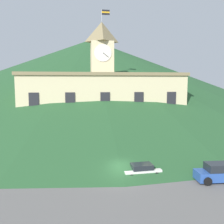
{
  "coord_description": "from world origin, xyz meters",
  "views": [
    {
      "loc": [
        -4.83,
        -27.58,
        11.1
      ],
      "look_at": [
        0.0,
        8.34,
        6.82
      ],
      "focal_mm": 40.0,
      "sensor_mm": 36.0,
      "label": 1
    }
  ],
  "objects_px": {
    "street_lamp_far_left": "(41,126)",
    "car_gray_pickup": "(77,153)",
    "car_white_taxi": "(142,170)",
    "car_silver_hatch": "(116,150)",
    "street_lamp_center": "(171,124)",
    "car_green_wagon": "(23,152)",
    "street_lamp_left": "(104,125)",
    "car_red_sedan": "(209,154)",
    "car_blue_van": "(218,173)"
  },
  "relations": [
    {
      "from": "street_lamp_left",
      "to": "street_lamp_center",
      "type": "xyz_separation_m",
      "value": [
        12.35,
        0.0,
        -0.22
      ]
    },
    {
      "from": "street_lamp_far_left",
      "to": "car_gray_pickup",
      "type": "height_order",
      "value": "street_lamp_far_left"
    },
    {
      "from": "street_lamp_far_left",
      "to": "street_lamp_center",
      "type": "distance_m",
      "value": 23.22
    },
    {
      "from": "car_white_taxi",
      "to": "car_silver_hatch",
      "type": "height_order",
      "value": "same"
    },
    {
      "from": "car_green_wagon",
      "to": "street_lamp_left",
      "type": "bearing_deg",
      "value": -164.99
    },
    {
      "from": "car_white_taxi",
      "to": "car_blue_van",
      "type": "bearing_deg",
      "value": 157.31
    },
    {
      "from": "street_lamp_left",
      "to": "car_red_sedan",
      "type": "distance_m",
      "value": 17.73
    },
    {
      "from": "street_lamp_far_left",
      "to": "car_white_taxi",
      "type": "distance_m",
      "value": 20.74
    },
    {
      "from": "street_lamp_center",
      "to": "car_blue_van",
      "type": "bearing_deg",
      "value": -93.98
    },
    {
      "from": "car_red_sedan",
      "to": "car_blue_van",
      "type": "distance_m",
      "value": 9.07
    },
    {
      "from": "street_lamp_left",
      "to": "car_silver_hatch",
      "type": "distance_m",
      "value": 6.9
    },
    {
      "from": "street_lamp_far_left",
      "to": "car_green_wagon",
      "type": "relative_size",
      "value": 1.07
    },
    {
      "from": "car_green_wagon",
      "to": "car_blue_van",
      "type": "distance_m",
      "value": 27.16
    },
    {
      "from": "car_gray_pickup",
      "to": "car_green_wagon",
      "type": "height_order",
      "value": "car_gray_pickup"
    },
    {
      "from": "car_green_wagon",
      "to": "car_blue_van",
      "type": "bearing_deg",
      "value": 145.31
    },
    {
      "from": "street_lamp_left",
      "to": "car_gray_pickup",
      "type": "bearing_deg",
      "value": -124.25
    },
    {
      "from": "car_green_wagon",
      "to": "car_white_taxi",
      "type": "bearing_deg",
      "value": 140.73
    },
    {
      "from": "car_white_taxi",
      "to": "car_green_wagon",
      "type": "xyz_separation_m",
      "value": [
        -15.76,
        10.13,
        0.02
      ]
    },
    {
      "from": "street_lamp_center",
      "to": "car_red_sedan",
      "type": "distance_m",
      "value": 10.19
    },
    {
      "from": "street_lamp_center",
      "to": "car_blue_van",
      "type": "relative_size",
      "value": 0.93
    },
    {
      "from": "car_white_taxi",
      "to": "street_lamp_far_left",
      "type": "bearing_deg",
      "value": -52.34
    },
    {
      "from": "street_lamp_center",
      "to": "car_silver_hatch",
      "type": "height_order",
      "value": "street_lamp_center"
    },
    {
      "from": "street_lamp_center",
      "to": "car_green_wagon",
      "type": "bearing_deg",
      "value": -168.61
    },
    {
      "from": "street_lamp_center",
      "to": "car_gray_pickup",
      "type": "xyz_separation_m",
      "value": [
        -17.13,
        -7.01,
        -2.7
      ]
    },
    {
      "from": "car_gray_pickup",
      "to": "car_red_sedan",
      "type": "relative_size",
      "value": 1.18
    },
    {
      "from": "street_lamp_center",
      "to": "car_white_taxi",
      "type": "height_order",
      "value": "street_lamp_center"
    },
    {
      "from": "car_white_taxi",
      "to": "car_silver_hatch",
      "type": "xyz_separation_m",
      "value": [
        -1.69,
        9.14,
        -0.0
      ]
    },
    {
      "from": "car_gray_pickup",
      "to": "car_blue_van",
      "type": "bearing_deg",
      "value": 143.0
    },
    {
      "from": "car_red_sedan",
      "to": "car_silver_hatch",
      "type": "bearing_deg",
      "value": 160.01
    },
    {
      "from": "car_red_sedan",
      "to": "car_white_taxi",
      "type": "bearing_deg",
      "value": -159.63
    },
    {
      "from": "car_silver_hatch",
      "to": "street_lamp_center",
      "type": "bearing_deg",
      "value": 34.52
    },
    {
      "from": "car_blue_van",
      "to": "street_lamp_left",
      "type": "bearing_deg",
      "value": -55.82
    },
    {
      "from": "car_white_taxi",
      "to": "street_lamp_center",
      "type": "bearing_deg",
      "value": -126.37
    },
    {
      "from": "street_lamp_left",
      "to": "car_blue_van",
      "type": "distance_m",
      "value": 21.23
    },
    {
      "from": "street_lamp_left",
      "to": "car_green_wagon",
      "type": "height_order",
      "value": "street_lamp_left"
    },
    {
      "from": "street_lamp_far_left",
      "to": "car_red_sedan",
      "type": "distance_m",
      "value": 27.39
    },
    {
      "from": "street_lamp_center",
      "to": "car_red_sedan",
      "type": "bearing_deg",
      "value": -76.54
    },
    {
      "from": "street_lamp_center",
      "to": "car_white_taxi",
      "type": "distance_m",
      "value": 18.11
    },
    {
      "from": "street_lamp_center",
      "to": "car_gray_pickup",
      "type": "relative_size",
      "value": 0.89
    },
    {
      "from": "car_gray_pickup",
      "to": "car_green_wagon",
      "type": "distance_m",
      "value": 8.29
    },
    {
      "from": "street_lamp_far_left",
      "to": "car_gray_pickup",
      "type": "distance_m",
      "value": 9.73
    },
    {
      "from": "street_lamp_far_left",
      "to": "car_green_wagon",
      "type": "height_order",
      "value": "street_lamp_far_left"
    },
    {
      "from": "street_lamp_far_left",
      "to": "car_red_sedan",
      "type": "height_order",
      "value": "street_lamp_far_left"
    },
    {
      "from": "street_lamp_far_left",
      "to": "car_blue_van",
      "type": "bearing_deg",
      "value": -39.13
    },
    {
      "from": "street_lamp_left",
      "to": "car_green_wagon",
      "type": "distance_m",
      "value": 14.13
    },
    {
      "from": "car_gray_pickup",
      "to": "car_white_taxi",
      "type": "xyz_separation_m",
      "value": [
        7.7,
        -8.19,
        -0.12
      ]
    },
    {
      "from": "car_gray_pickup",
      "to": "car_silver_hatch",
      "type": "bearing_deg",
      "value": -173.64
    },
    {
      "from": "car_green_wagon",
      "to": "car_silver_hatch",
      "type": "bearing_deg",
      "value": 169.43
    },
    {
      "from": "street_lamp_far_left",
      "to": "car_red_sedan",
      "type": "relative_size",
      "value": 1.12
    },
    {
      "from": "car_white_taxi",
      "to": "street_lamp_left",
      "type": "bearing_deg",
      "value": -83.66
    }
  ]
}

